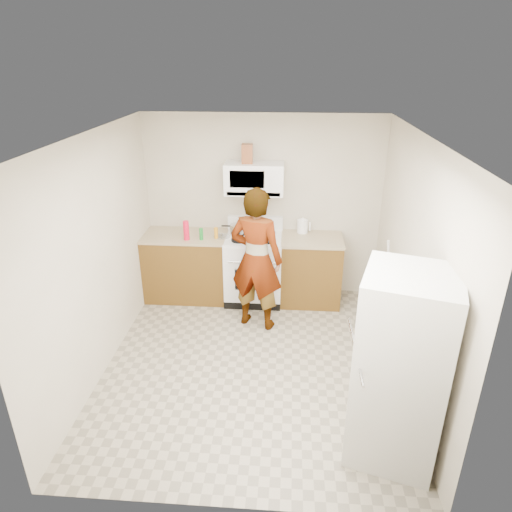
# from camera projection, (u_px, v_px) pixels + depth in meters

# --- Properties ---
(floor) EXTENTS (3.60, 3.60, 0.00)m
(floor) POSITION_uv_depth(u_px,v_px,m) (252.00, 362.00, 5.13)
(floor) COLOR gray
(floor) RESTS_ON ground
(back_wall) EXTENTS (3.20, 0.02, 2.50)m
(back_wall) POSITION_uv_depth(u_px,v_px,m) (263.00, 207.00, 6.25)
(back_wall) COLOR beige
(back_wall) RESTS_ON floor
(right_wall) EXTENTS (0.02, 3.60, 2.50)m
(right_wall) POSITION_uv_depth(u_px,v_px,m) (412.00, 267.00, 4.51)
(right_wall) COLOR beige
(right_wall) RESTS_ON floor
(cabinet_left) EXTENTS (1.12, 0.62, 0.90)m
(cabinet_left) POSITION_uv_depth(u_px,v_px,m) (187.00, 267.00, 6.37)
(cabinet_left) COLOR brown
(cabinet_left) RESTS_ON floor
(counter_left) EXTENTS (1.14, 0.64, 0.03)m
(counter_left) POSITION_uv_depth(u_px,v_px,m) (185.00, 236.00, 6.18)
(counter_left) COLOR tan
(counter_left) RESTS_ON cabinet_left
(cabinet_right) EXTENTS (0.80, 0.62, 0.90)m
(cabinet_right) POSITION_uv_depth(u_px,v_px,m) (310.00, 271.00, 6.25)
(cabinet_right) COLOR brown
(cabinet_right) RESTS_ON floor
(counter_right) EXTENTS (0.82, 0.64, 0.03)m
(counter_right) POSITION_uv_depth(u_px,v_px,m) (312.00, 239.00, 6.06)
(counter_right) COLOR tan
(counter_right) RESTS_ON cabinet_right
(gas_range) EXTENTS (0.76, 0.65, 1.13)m
(gas_range) POSITION_uv_depth(u_px,v_px,m) (254.00, 267.00, 6.29)
(gas_range) COLOR white
(gas_range) RESTS_ON floor
(microwave) EXTENTS (0.76, 0.38, 0.40)m
(microwave) POSITION_uv_depth(u_px,v_px,m) (254.00, 178.00, 5.91)
(microwave) COLOR white
(microwave) RESTS_ON back_wall
(person) EXTENTS (0.75, 0.60, 1.80)m
(person) POSITION_uv_depth(u_px,v_px,m) (256.00, 260.00, 5.50)
(person) COLOR tan
(person) RESTS_ON floor
(fridge) EXTENTS (0.87, 0.87, 1.70)m
(fridge) POSITION_uv_depth(u_px,v_px,m) (400.00, 369.00, 3.68)
(fridge) COLOR beige
(fridge) RESTS_ON floor
(kettle) EXTENTS (0.15, 0.15, 0.18)m
(kettle) POSITION_uv_depth(u_px,v_px,m) (303.00, 226.00, 6.22)
(kettle) COLOR white
(kettle) RESTS_ON counter_right
(jug) EXTENTS (0.14, 0.14, 0.24)m
(jug) POSITION_uv_depth(u_px,v_px,m) (247.00, 154.00, 5.77)
(jug) COLOR brown
(jug) RESTS_ON microwave
(saucepan) EXTENTS (0.26, 0.26, 0.11)m
(saucepan) POSITION_uv_depth(u_px,v_px,m) (238.00, 229.00, 6.17)
(saucepan) COLOR #BCBCC1
(saucepan) RESTS_ON gas_range
(tray) EXTENTS (0.26, 0.18, 0.05)m
(tray) POSITION_uv_depth(u_px,v_px,m) (259.00, 240.00, 5.95)
(tray) COLOR silver
(tray) RESTS_ON gas_range
(bottle_spray) EXTENTS (0.08, 0.08, 0.26)m
(bottle_spray) POSITION_uv_depth(u_px,v_px,m) (186.00, 230.00, 5.96)
(bottle_spray) COLOR red
(bottle_spray) RESTS_ON counter_left
(bottle_hot_sauce) EXTENTS (0.06, 0.06, 0.15)m
(bottle_hot_sauce) POSITION_uv_depth(u_px,v_px,m) (216.00, 233.00, 6.02)
(bottle_hot_sauce) COLOR orange
(bottle_hot_sauce) RESTS_ON counter_left
(bottle_green_cap) EXTENTS (0.06, 0.06, 0.16)m
(bottle_green_cap) POSITION_uv_depth(u_px,v_px,m) (201.00, 234.00, 5.97)
(bottle_green_cap) COLOR #177E28
(bottle_green_cap) RESTS_ON counter_left
(pot_lid) EXTENTS (0.24, 0.24, 0.01)m
(pot_lid) POSITION_uv_depth(u_px,v_px,m) (222.00, 236.00, 6.10)
(pot_lid) COLOR white
(pot_lid) RESTS_ON counter_left
(broom) EXTENTS (0.20, 0.20, 1.22)m
(broom) POSITION_uv_depth(u_px,v_px,m) (389.00, 285.00, 5.52)
(broom) COLOR silver
(broom) RESTS_ON floor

